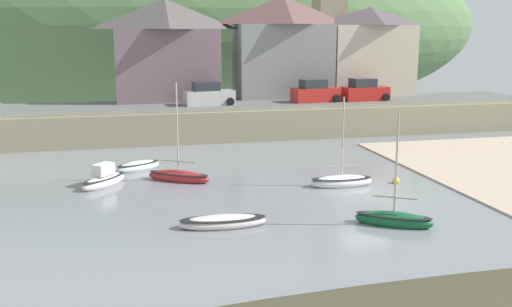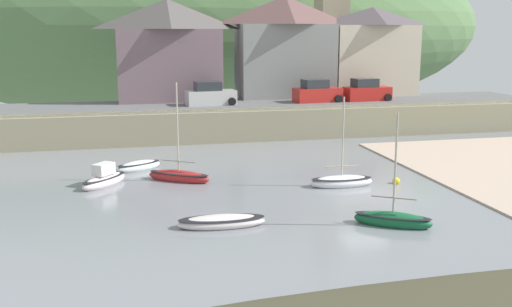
{
  "view_description": "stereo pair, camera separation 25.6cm",
  "coord_description": "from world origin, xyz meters",
  "px_view_note": "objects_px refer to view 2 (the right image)",
  "views": [
    {
      "loc": [
        -12.59,
        -28.08,
        8.58
      ],
      "look_at": [
        -5.23,
        3.16,
        1.83
      ],
      "focal_mm": 41.52,
      "sensor_mm": 36.0,
      "label": 1
    },
    {
      "loc": [
        -12.34,
        -28.14,
        8.58
      ],
      "look_at": [
        -5.23,
        3.16,
        1.83
      ],
      "focal_mm": 41.52,
      "sensor_mm": 36.0,
      "label": 2
    }
  ],
  "objects_px": {
    "sailboat_white_hull": "(393,219)",
    "parked_car_end_of_row": "(367,91)",
    "church_with_spire": "(332,2)",
    "mooring_buoy": "(396,181)",
    "waterfront_building_right": "(371,51)",
    "sailboat_far_left": "(342,181)",
    "parked_car_near_slipway": "(210,95)",
    "waterfront_building_left": "(168,49)",
    "fishing_boat_green": "(139,166)",
    "parked_car_by_wall": "(317,93)",
    "sailboat_tall_mast": "(222,222)",
    "sailboat_nearest_shore": "(104,179)",
    "sailboat_blue_trim": "(179,176)",
    "waterfront_building_centre": "(285,46)"
  },
  "relations": [
    {
      "from": "waterfront_building_centre",
      "to": "sailboat_white_hull",
      "type": "height_order",
      "value": "waterfront_building_centre"
    },
    {
      "from": "sailboat_far_left",
      "to": "sailboat_white_hull",
      "type": "height_order",
      "value": "sailboat_white_hull"
    },
    {
      "from": "parked_car_near_slipway",
      "to": "waterfront_building_left",
      "type": "bearing_deg",
      "value": 118.08
    },
    {
      "from": "sailboat_blue_trim",
      "to": "sailboat_tall_mast",
      "type": "xyz_separation_m",
      "value": [
        1.07,
        -8.51,
        -0.08
      ]
    },
    {
      "from": "waterfront_building_centre",
      "to": "sailboat_white_hull",
      "type": "bearing_deg",
      "value": -96.33
    },
    {
      "from": "waterfront_building_right",
      "to": "sailboat_tall_mast",
      "type": "height_order",
      "value": "waterfront_building_right"
    },
    {
      "from": "waterfront_building_left",
      "to": "parked_car_end_of_row",
      "type": "distance_m",
      "value": 17.95
    },
    {
      "from": "waterfront_building_right",
      "to": "sailboat_far_left",
      "type": "relative_size",
      "value": 1.62
    },
    {
      "from": "waterfront_building_right",
      "to": "sailboat_blue_trim",
      "type": "distance_m",
      "value": 29.3
    },
    {
      "from": "mooring_buoy",
      "to": "parked_car_end_of_row",
      "type": "bearing_deg",
      "value": 71.92
    },
    {
      "from": "church_with_spire",
      "to": "parked_car_by_wall",
      "type": "height_order",
      "value": "church_with_spire"
    },
    {
      "from": "waterfront_building_centre",
      "to": "church_with_spire",
      "type": "relative_size",
      "value": 0.53
    },
    {
      "from": "parked_car_by_wall",
      "to": "sailboat_nearest_shore",
      "type": "bearing_deg",
      "value": -144.84
    },
    {
      "from": "parked_car_by_wall",
      "to": "waterfront_building_left",
      "type": "bearing_deg",
      "value": 153.76
    },
    {
      "from": "sailboat_far_left",
      "to": "mooring_buoy",
      "type": "distance_m",
      "value": 3.23
    },
    {
      "from": "mooring_buoy",
      "to": "parked_car_near_slipway",
      "type": "bearing_deg",
      "value": 112.43
    },
    {
      "from": "parked_car_by_wall",
      "to": "sailboat_tall_mast",
      "type": "bearing_deg",
      "value": -123.64
    },
    {
      "from": "waterfront_building_right",
      "to": "parked_car_by_wall",
      "type": "xyz_separation_m",
      "value": [
        -6.89,
        -4.5,
        -3.39
      ]
    },
    {
      "from": "parked_car_end_of_row",
      "to": "mooring_buoy",
      "type": "relative_size",
      "value": 9.58
    },
    {
      "from": "waterfront_building_left",
      "to": "church_with_spire",
      "type": "bearing_deg",
      "value": 13.54
    },
    {
      "from": "mooring_buoy",
      "to": "sailboat_tall_mast",
      "type": "bearing_deg",
      "value": -154.63
    },
    {
      "from": "church_with_spire",
      "to": "fishing_boat_green",
      "type": "height_order",
      "value": "church_with_spire"
    },
    {
      "from": "church_with_spire",
      "to": "parked_car_end_of_row",
      "type": "height_order",
      "value": "church_with_spire"
    },
    {
      "from": "waterfront_building_left",
      "to": "parked_car_by_wall",
      "type": "distance_m",
      "value": 13.67
    },
    {
      "from": "sailboat_white_hull",
      "to": "parked_car_by_wall",
      "type": "height_order",
      "value": "sailboat_white_hull"
    },
    {
      "from": "sailboat_blue_trim",
      "to": "sailboat_nearest_shore",
      "type": "bearing_deg",
      "value": -145.48
    },
    {
      "from": "fishing_boat_green",
      "to": "sailboat_nearest_shore",
      "type": "relative_size",
      "value": 0.96
    },
    {
      "from": "sailboat_white_hull",
      "to": "parked_car_end_of_row",
      "type": "height_order",
      "value": "sailboat_white_hull"
    },
    {
      "from": "sailboat_white_hull",
      "to": "parked_car_near_slipway",
      "type": "bearing_deg",
      "value": 131.63
    },
    {
      "from": "waterfront_building_left",
      "to": "sailboat_white_hull",
      "type": "relative_size",
      "value": 1.75
    },
    {
      "from": "waterfront_building_centre",
      "to": "sailboat_tall_mast",
      "type": "relative_size",
      "value": 2.29
    },
    {
      "from": "waterfront_building_centre",
      "to": "sailboat_nearest_shore",
      "type": "xyz_separation_m",
      "value": [
        -16.05,
        -20.12,
        -6.72
      ]
    },
    {
      "from": "waterfront_building_left",
      "to": "waterfront_building_right",
      "type": "height_order",
      "value": "waterfront_building_left"
    },
    {
      "from": "waterfront_building_left",
      "to": "waterfront_building_centre",
      "type": "xyz_separation_m",
      "value": [
        10.71,
        0.0,
        0.2
      ]
    },
    {
      "from": "parked_car_near_slipway",
      "to": "mooring_buoy",
      "type": "relative_size",
      "value": 9.66
    },
    {
      "from": "mooring_buoy",
      "to": "waterfront_building_left",
      "type": "bearing_deg",
      "value": 114.83
    },
    {
      "from": "waterfront_building_right",
      "to": "parked_car_by_wall",
      "type": "bearing_deg",
      "value": -146.87
    },
    {
      "from": "waterfront_building_centre",
      "to": "sailboat_white_hull",
      "type": "distance_m",
      "value": 31.09
    },
    {
      "from": "fishing_boat_green",
      "to": "mooring_buoy",
      "type": "bearing_deg",
      "value": -54.68
    },
    {
      "from": "sailboat_blue_trim",
      "to": "parked_car_end_of_row",
      "type": "xyz_separation_m",
      "value": [
        18.14,
        15.54,
        2.92
      ]
    },
    {
      "from": "waterfront_building_left",
      "to": "sailboat_tall_mast",
      "type": "distance_m",
      "value": 29.32
    },
    {
      "from": "fishing_boat_green",
      "to": "parked_car_by_wall",
      "type": "xyz_separation_m",
      "value": [
        15.7,
        12.24,
        2.97
      ]
    },
    {
      "from": "sailboat_tall_mast",
      "to": "parked_car_end_of_row",
      "type": "xyz_separation_m",
      "value": [
        17.07,
        24.05,
        2.99
      ]
    },
    {
      "from": "church_with_spire",
      "to": "mooring_buoy",
      "type": "bearing_deg",
      "value": -101.95
    },
    {
      "from": "fishing_boat_green",
      "to": "mooring_buoy",
      "type": "height_order",
      "value": "fishing_boat_green"
    },
    {
      "from": "fishing_boat_green",
      "to": "parked_car_by_wall",
      "type": "height_order",
      "value": "parked_car_by_wall"
    },
    {
      "from": "sailboat_white_hull",
      "to": "sailboat_tall_mast",
      "type": "bearing_deg",
      "value": -160.11
    },
    {
      "from": "waterfront_building_right",
      "to": "waterfront_building_centre",
      "type": "bearing_deg",
      "value": 180.0
    },
    {
      "from": "parked_car_end_of_row",
      "to": "sailboat_blue_trim",
      "type": "bearing_deg",
      "value": -143.73
    },
    {
      "from": "waterfront_building_left",
      "to": "sailboat_far_left",
      "type": "xyz_separation_m",
      "value": [
        7.59,
        -23.22,
        -6.6
      ]
    }
  ]
}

